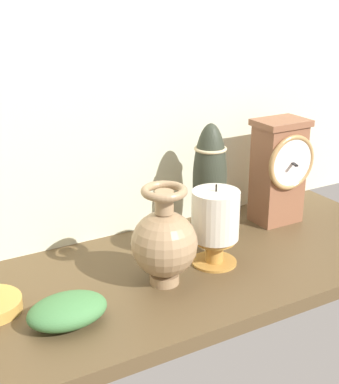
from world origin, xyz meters
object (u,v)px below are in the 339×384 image
object	(u,v)px
brass_vase_bulbous	(163,242)
tall_ceramic_vase	(210,179)
mantel_clock	(279,170)
pillar_candle_front	(215,222)

from	to	relation	value
brass_vase_bulbous	tall_ceramic_vase	bearing A→B (deg)	36.11
mantel_clock	tall_ceramic_vase	world-z (taller)	tall_ceramic_vase
brass_vase_bulbous	tall_ceramic_vase	world-z (taller)	tall_ceramic_vase
pillar_candle_front	mantel_clock	bearing A→B (deg)	22.75
brass_vase_bulbous	tall_ceramic_vase	distance (cm)	21.32
mantel_clock	pillar_candle_front	xyz separation A→B (cm)	(-20.96, -8.79, -3.13)
brass_vase_bulbous	pillar_candle_front	world-z (taller)	brass_vase_bulbous
pillar_candle_front	tall_ceramic_vase	bearing A→B (deg)	60.92
mantel_clock	brass_vase_bulbous	size ratio (longest dim) A/B	1.27
pillar_candle_front	tall_ceramic_vase	xyz separation A→B (cm)	(5.97, 10.74, 3.24)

